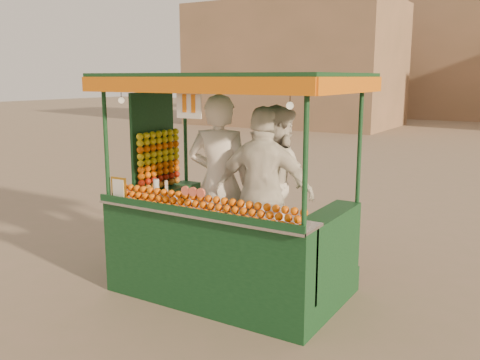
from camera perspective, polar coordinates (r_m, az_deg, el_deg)
The scene contains 7 objects.
ground at distance 5.92m, azimuth 0.80°, elevation -12.86°, with size 90.00×90.00×0.00m, color #746853.
building_left at distance 27.32m, azimuth 6.02°, elevation 12.33°, with size 10.00×6.00×6.00m, color #9A7357.
building_center at distance 35.00m, azimuth 24.10°, elevation 11.99°, with size 14.00×7.00×7.00m, color #9A7357.
juice_cart at distance 5.83m, azimuth -2.00°, elevation -4.93°, with size 2.70×1.75×2.45m.
vendor_left at distance 5.83m, azimuth -2.25°, elevation -0.22°, with size 0.82×0.65×1.95m.
vendor_middle at distance 6.10m, azimuth 4.16°, elevation -0.35°, with size 1.12×1.08×1.82m.
vendor_right at distance 5.55m, azimuth 2.61°, elevation -1.42°, with size 1.15×0.69×1.83m.
Camera 1 is at (2.74, -4.66, 2.41)m, focal length 39.16 mm.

